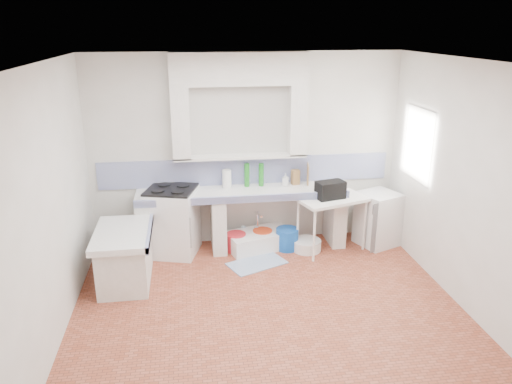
{
  "coord_description": "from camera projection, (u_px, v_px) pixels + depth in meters",
  "views": [
    {
      "loc": [
        -0.86,
        -4.92,
        3.14
      ],
      "look_at": [
        0.0,
        1.0,
        1.1
      ],
      "focal_mm": 34.5,
      "sensor_mm": 36.0,
      "label": 1
    }
  ],
  "objects": [
    {
      "name": "soap_bottle",
      "position": [
        285.0,
        179.0,
        7.18
      ],
      "size": [
        0.11,
        0.11,
        0.19
      ],
      "primitive_type": "imported",
      "rotation": [
        0.0,
        0.0,
        -0.27
      ],
      "color": "white",
      "rests_on": "counter_slab"
    },
    {
      "name": "counter_pier_right",
      "position": [
        335.0,
        217.0,
        7.38
      ],
      "size": [
        0.2,
        0.55,
        0.82
      ],
      "primitive_type": "cube",
      "color": "silver",
      "rests_on": "ground"
    },
    {
      "name": "water_bottle_b",
      "position": [
        256.0,
        235.0,
        7.42
      ],
      "size": [
        0.08,
        0.08,
        0.27
      ],
      "primitive_type": "cylinder",
      "rotation": [
        0.0,
        0.0,
        0.2
      ],
      "color": "silver",
      "rests_on": "ground"
    },
    {
      "name": "bucket_orange",
      "position": [
        263.0,
        238.0,
        7.29
      ],
      "size": [
        0.38,
        0.38,
        0.27
      ],
      "primitive_type": "cylinder",
      "rotation": [
        0.0,
        0.0,
        -0.42
      ],
      "color": "red",
      "rests_on": "ground"
    },
    {
      "name": "basin_white",
      "position": [
        307.0,
        245.0,
        7.2
      ],
      "size": [
        0.47,
        0.47,
        0.16
      ],
      "primitive_type": "cylinder",
      "rotation": [
        0.0,
        0.0,
        -0.14
      ],
      "color": "white",
      "rests_on": "ground"
    },
    {
      "name": "green_bottle_b",
      "position": [
        261.0,
        175.0,
        7.16
      ],
      "size": [
        0.09,
        0.09,
        0.34
      ],
      "primitive_type": "cylinder",
      "rotation": [
        0.0,
        0.0,
        -0.25
      ],
      "color": "#1B751E",
      "rests_on": "counter_slab"
    },
    {
      "name": "cutting_board",
      "position": [
        308.0,
        174.0,
        7.26
      ],
      "size": [
        0.06,
        0.22,
        0.3
      ],
      "primitive_type": "cube",
      "rotation": [
        0.0,
        0.0,
        -0.2
      ],
      "color": "olive",
      "rests_on": "counter_slab"
    },
    {
      "name": "stove",
      "position": [
        173.0,
        222.0,
        7.01
      ],
      "size": [
        0.82,
        0.81,
        0.95
      ],
      "primitive_type": "cube",
      "rotation": [
        0.0,
        0.0,
        -0.28
      ],
      "color": "white",
      "rests_on": "ground"
    },
    {
      "name": "wall_right",
      "position": [
        464.0,
        186.0,
        5.6
      ],
      "size": [
        0.0,
        4.5,
        4.5
      ],
      "primitive_type": "plane",
      "rotation": [
        1.57,
        0.0,
        -1.57
      ],
      "color": "silver",
      "rests_on": "ground"
    },
    {
      "name": "peninsula_lip",
      "position": [
        150.0,
        233.0,
        6.19
      ],
      "size": [
        0.04,
        1.1,
        0.1
      ],
      "primitive_type": "cube",
      "color": "navy",
      "rests_on": "ground"
    },
    {
      "name": "side_table",
      "position": [
        331.0,
        224.0,
        7.13
      ],
      "size": [
        1.08,
        0.81,
        0.04
      ],
      "primitive_type": "cube",
      "rotation": [
        0.0,
        0.0,
        0.32
      ],
      "color": "white",
      "rests_on": "ground"
    },
    {
      "name": "bucket_red",
      "position": [
        236.0,
        242.0,
        7.17
      ],
      "size": [
        0.38,
        0.38,
        0.27
      ],
      "primitive_type": "cylinder",
      "rotation": [
        0.0,
        0.0,
        -0.4
      ],
      "color": "red",
      "rests_on": "ground"
    },
    {
      "name": "paper_towel",
      "position": [
        227.0,
        179.0,
        7.1
      ],
      "size": [
        0.16,
        0.16,
        0.26
      ],
      "primitive_type": "cylinder",
      "rotation": [
        0.0,
        0.0,
        0.22
      ],
      "color": "white",
      "rests_on": "counter_slab"
    },
    {
      "name": "peninsula_top",
      "position": [
        123.0,
        234.0,
        6.14
      ],
      "size": [
        0.7,
        1.1,
        0.08
      ],
      "primitive_type": "cube",
      "color": "white",
      "rests_on": "ground"
    },
    {
      "name": "lace_valance",
      "position": [
        423.0,
        117.0,
        6.54
      ],
      "size": [
        0.01,
        0.84,
        0.24
      ],
      "primitive_type": "cube",
      "color": "white",
      "rests_on": "ground"
    },
    {
      "name": "alcove_mass",
      "position": [
        239.0,
        69.0,
        6.65
      ],
      "size": [
        1.9,
        0.25,
        0.45
      ],
      "primitive_type": "cube",
      "color": "silver",
      "rests_on": "ground"
    },
    {
      "name": "wall_left",
      "position": [
        51.0,
        206.0,
        4.99
      ],
      "size": [
        0.0,
        4.5,
        4.5
      ],
      "primitive_type": "plane",
      "rotation": [
        1.57,
        0.0,
        1.57
      ],
      "color": "silver",
      "rests_on": "ground"
    },
    {
      "name": "peninsula_base",
      "position": [
        125.0,
        259.0,
        6.26
      ],
      "size": [
        0.6,
        1.0,
        0.62
      ],
      "primitive_type": "cube",
      "color": "silver",
      "rests_on": "ground"
    },
    {
      "name": "rug",
      "position": [
        257.0,
        263.0,
        6.81
      ],
      "size": [
        0.89,
        0.72,
        0.01
      ],
      "primitive_type": "cube",
      "rotation": [
        0.0,
        0.0,
        0.42
      ],
      "color": "#446A9B",
      "rests_on": "ground"
    },
    {
      "name": "ceiling",
      "position": [
        271.0,
        61.0,
        4.84
      ],
      "size": [
        4.5,
        4.5,
        0.0
      ],
      "primitive_type": "plane",
      "rotation": [
        3.14,
        0.0,
        0.0
      ],
      "color": "silver",
      "rests_on": "ground"
    },
    {
      "name": "counter_pier_mid",
      "position": [
        219.0,
        223.0,
        7.14
      ],
      "size": [
        0.2,
        0.55,
        0.82
      ],
      "primitive_type": "cube",
      "color": "silver",
      "rests_on": "ground"
    },
    {
      "name": "counter_slab",
      "position": [
        242.0,
        193.0,
        7.04
      ],
      "size": [
        3.0,
        0.6,
        0.08
      ],
      "primitive_type": "cube",
      "color": "white",
      "rests_on": "ground"
    },
    {
      "name": "green_bottle_a",
      "position": [
        247.0,
        175.0,
        7.13
      ],
      "size": [
        0.1,
        0.1,
        0.35
      ],
      "primitive_type": "cylinder",
      "rotation": [
        0.0,
        0.0,
        -0.31
      ],
      "color": "#1B751E",
      "rests_on": "counter_slab"
    },
    {
      "name": "water_bottle_a",
      "position": [
        244.0,
        235.0,
        7.42
      ],
      "size": [
        0.08,
        0.08,
        0.27
      ],
      "primitive_type": "cylinder",
      "rotation": [
        0.0,
        0.0,
        -0.12
      ],
      "color": "silver",
      "rests_on": "ground"
    },
    {
      "name": "floor",
      "position": [
        268.0,
        308.0,
        5.74
      ],
      "size": [
        4.5,
        4.5,
        0.0
      ],
      "primitive_type": "plane",
      "color": "#A14F38",
      "rests_on": "ground"
    },
    {
      "name": "window_frame",
      "position": [
        430.0,
        144.0,
        6.68
      ],
      "size": [
        0.35,
        0.86,
        1.06
      ],
      "primitive_type": "cube",
      "color": "#3A2412",
      "rests_on": "ground"
    },
    {
      "name": "counter_lip",
      "position": [
        244.0,
        199.0,
        6.78
      ],
      "size": [
        3.0,
        0.04,
        0.1
      ],
      "primitive_type": "cube",
      "color": "navy",
      "rests_on": "ground"
    },
    {
      "name": "sink",
      "position": [
        259.0,
        241.0,
        7.27
      ],
      "size": [
        1.04,
        0.75,
        0.22
      ],
      "primitive_type": "cube",
      "rotation": [
        0.0,
        0.0,
        0.29
      ],
      "color": "white",
      "rests_on": "ground"
    },
    {
      "name": "bucket_blue",
      "position": [
        287.0,
        239.0,
        7.23
      ],
      "size": [
        0.36,
        0.36,
        0.31
      ],
      "primitive_type": "cylinder",
      "rotation": [
        0.0,
        0.0,
        -0.09
      ],
      "color": "#1250B1",
      "rests_on": "ground"
    },
    {
      "name": "counter_pier_left",
      "position": [
        145.0,
        227.0,
        7.0
      ],
      "size": [
        0.2,
        0.55,
        0.82
      ],
      "primitive_type": "cube",
      "color": "silver",
      "rests_on": "ground"
    },
    {
      "name": "wall_back",
      "position": [
        246.0,
        151.0,
        7.16
      ],
      "size": [
        4.5,
        0.0,
        4.5
      ],
      "primitive_type": "plane",
      "rotation": [
        1.57,
        0.0,
        0.0
      ],
      "color": "silver",
      "rests_on": "ground"
    },
    {
      "name": "backsplash",
      "position": [
        246.0,
        171.0,
        7.25
      ],
      "size": [
        4.27,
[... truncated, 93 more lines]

